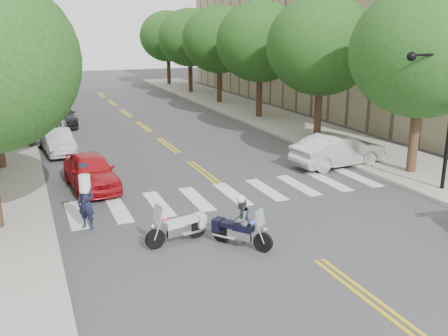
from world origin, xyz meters
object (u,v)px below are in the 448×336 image
motorcycle_parked (181,227)px  officer_standing (86,203)px  motorcycle_police (239,223)px  convertible (338,150)px

motorcycle_parked → officer_standing: (-2.63, 2.21, 0.43)m
motorcycle_police → convertible: motorcycle_police is taller
officer_standing → motorcycle_parked: bearing=6.4°
motorcycle_police → officer_standing: officer_standing is taller
motorcycle_police → convertible: size_ratio=0.37×
motorcycle_police → officer_standing: size_ratio=0.99×
motorcycle_police → motorcycle_parked: 1.88m
motorcycle_police → officer_standing: (-4.19, 3.22, 0.16)m
convertible → officer_standing: bearing=99.8°
convertible → motorcycle_parked: bearing=114.2°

